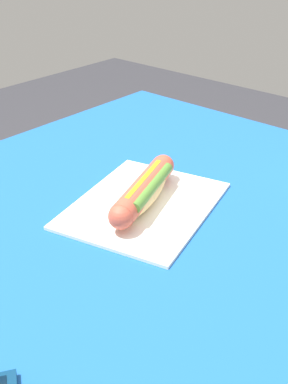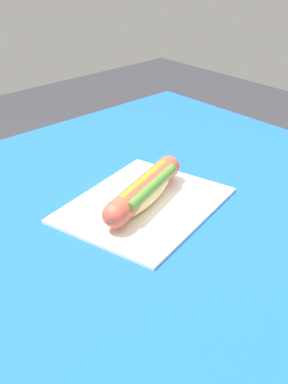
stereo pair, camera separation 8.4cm
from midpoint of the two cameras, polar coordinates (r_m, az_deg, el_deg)
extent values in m
cylinder|color=brown|center=(1.51, -1.43, -4.35)|extent=(0.07, 0.07, 0.73)
cube|color=brown|center=(0.81, -3.77, -5.61)|extent=(1.07, 0.92, 0.03)
cube|color=#19519E|center=(0.80, -3.81, -4.62)|extent=(1.13, 0.98, 0.00)
cube|color=white|center=(0.85, -2.82, -1.65)|extent=(0.33, 0.29, 0.01)
ellipsoid|color=#E5BC75|center=(0.84, -2.86, -0.03)|extent=(0.19, 0.11, 0.05)
cylinder|color=#BC4C38|center=(0.84, -2.87, 0.32)|extent=(0.20, 0.11, 0.04)
sphere|color=#BC4C38|center=(0.76, -5.96, -3.06)|extent=(0.04, 0.04, 0.04)
sphere|color=#BC4C38|center=(0.92, -0.31, 3.13)|extent=(0.04, 0.04, 0.04)
cube|color=yellow|center=(0.83, -2.91, 1.49)|extent=(0.14, 0.06, 0.00)
cylinder|color=#4C7A2D|center=(0.83, -1.92, 0.58)|extent=(0.16, 0.07, 0.02)
camera|label=1|loc=(0.04, -92.86, -1.63)|focal=44.37mm
camera|label=2|loc=(0.04, 87.14, 1.63)|focal=44.37mm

